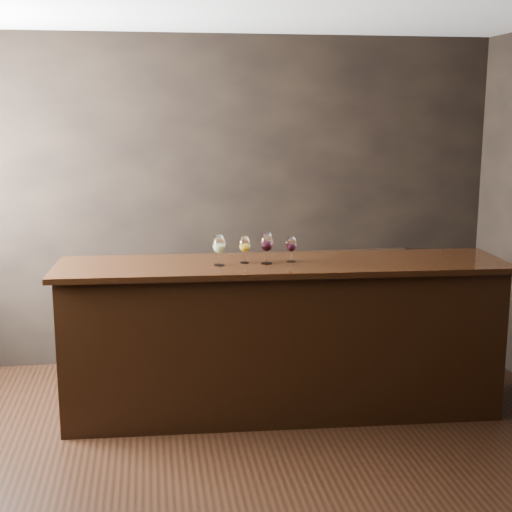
{
  "coord_description": "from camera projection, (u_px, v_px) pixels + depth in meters",
  "views": [
    {
      "loc": [
        -0.48,
        -3.85,
        2.16
      ],
      "look_at": [
        0.25,
        0.99,
        1.17
      ],
      "focal_mm": 50.0,
      "sensor_mm": 36.0,
      "label": 1
    }
  ],
  "objects": [
    {
      "name": "bar_top",
      "position": [
        282.0,
        265.0,
        5.04
      ],
      "size": [
        3.21,
        0.89,
        0.04
      ],
      "primitive_type": "cube",
      "rotation": [
        0.0,
        0.0,
        -0.05
      ],
      "color": "black",
      "rests_on": "bar_counter"
    },
    {
      "name": "back_bar_shelf",
      "position": [
        264.0,
        310.0,
        6.17
      ],
      "size": [
        2.64,
        0.4,
        0.95
      ],
      "primitive_type": "cube",
      "color": "black",
      "rests_on": "ground"
    },
    {
      "name": "ground",
      "position": [
        240.0,
        482.0,
        4.23
      ],
      "size": [
        5.0,
        5.0,
        0.0
      ],
      "primitive_type": "plane",
      "color": "black",
      "rests_on": "ground"
    },
    {
      "name": "room_shell",
      "position": [
        194.0,
        176.0,
        3.95
      ],
      "size": [
        5.02,
        4.52,
        2.81
      ],
      "color": "black",
      "rests_on": "ground"
    },
    {
      "name": "bar_counter",
      "position": [
        282.0,
        340.0,
        5.15
      ],
      "size": [
        3.11,
        0.82,
        1.08
      ],
      "primitive_type": "cube",
      "rotation": [
        0.0,
        0.0,
        -0.05
      ],
      "color": "black",
      "rests_on": "ground"
    },
    {
      "name": "glass_amber",
      "position": [
        245.0,
        245.0,
        4.99
      ],
      "size": [
        0.08,
        0.08,
        0.19
      ],
      "color": "white",
      "rests_on": "bar_top"
    },
    {
      "name": "glass_white",
      "position": [
        219.0,
        245.0,
        4.9
      ],
      "size": [
        0.09,
        0.09,
        0.21
      ],
      "color": "white",
      "rests_on": "bar_top"
    },
    {
      "name": "glass_red_a",
      "position": [
        267.0,
        243.0,
        4.96
      ],
      "size": [
        0.09,
        0.09,
        0.21
      ],
      "color": "white",
      "rests_on": "bar_top"
    },
    {
      "name": "glass_red_b",
      "position": [
        291.0,
        245.0,
        5.03
      ],
      "size": [
        0.08,
        0.08,
        0.18
      ],
      "color": "white",
      "rests_on": "bar_top"
    }
  ]
}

